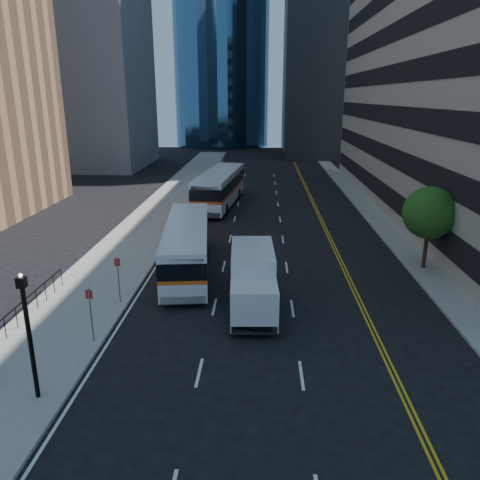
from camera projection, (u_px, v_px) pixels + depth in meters
The scene contains 9 objects.
ground at pixel (284, 326), 22.01m from camera, with size 160.00×160.00×0.00m, color black.
sidewalk_west at pixel (167, 205), 46.32m from camera, with size 5.00×90.00×0.15m, color gray.
sidewalk_east at pixel (366, 207), 45.44m from camera, with size 2.00×90.00×0.15m, color gray.
midrise_west at pixel (79, 45), 67.74m from camera, with size 18.00×18.00×35.00m, color gray.
street_tree at pixel (430, 213), 28.16m from camera, with size 3.20×3.20×5.10m.
lamp_post at pixel (29, 332), 15.88m from camera, with size 0.28×0.28×4.56m.
bus_front at pixel (187, 245), 28.67m from camera, with size 3.77×11.70×2.96m.
bus_rear at pixel (220, 187), 45.83m from camera, with size 4.19×13.19×3.34m.
box_truck at pixel (253, 280), 23.35m from camera, with size 2.43×6.34×2.99m.
Camera 1 is at (-1.14, -19.90, 10.38)m, focal length 35.00 mm.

